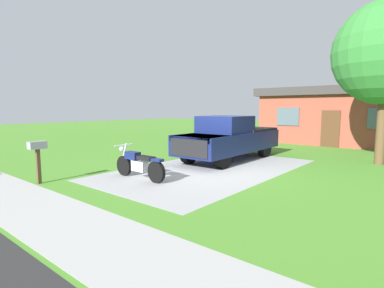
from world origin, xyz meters
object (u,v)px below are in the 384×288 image
at_px(motorcycle, 139,164).
at_px(pickup_truck, 231,138).
at_px(neighbor_house, 342,115).
at_px(mailbox, 38,151).

bearing_deg(motorcycle, pickup_truck, 86.75).
relative_size(pickup_truck, neighbor_house, 0.59).
relative_size(motorcycle, neighbor_house, 0.23).
relative_size(mailbox, neighbor_house, 0.13).
height_order(motorcycle, pickup_truck, pickup_truck).
distance_m(pickup_truck, mailbox, 7.48).
bearing_deg(pickup_truck, neighbor_house, 77.70).
bearing_deg(pickup_truck, motorcycle, -93.25).
distance_m(mailbox, neighbor_house, 17.48).
xyz_separation_m(motorcycle, neighbor_house, (2.41, 14.65, 1.32)).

